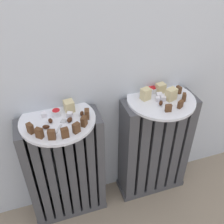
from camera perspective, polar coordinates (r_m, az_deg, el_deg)
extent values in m
cube|color=#47474C|center=(1.43, -8.94, -19.34)|extent=(0.35, 0.13, 0.03)
cube|color=#47474C|center=(1.21, -17.40, -13.19)|extent=(0.03, 0.13, 0.53)
cube|color=#47474C|center=(1.21, -15.34, -12.83)|extent=(0.03, 0.13, 0.53)
cube|color=#47474C|center=(1.21, -13.28, -12.44)|extent=(0.03, 0.13, 0.53)
cube|color=#47474C|center=(1.21, -11.22, -12.05)|extent=(0.03, 0.13, 0.53)
cube|color=#47474C|center=(1.21, -9.17, -11.63)|extent=(0.03, 0.13, 0.53)
cube|color=#47474C|center=(1.21, -7.14, -11.21)|extent=(0.03, 0.13, 0.53)
cube|color=#47474C|center=(1.22, -5.13, -10.77)|extent=(0.03, 0.13, 0.53)
cube|color=#47474C|center=(1.22, -3.14, -10.33)|extent=(0.03, 0.13, 0.53)
cube|color=#47474C|center=(1.51, 8.25, -14.96)|extent=(0.35, 0.13, 0.03)
cube|color=#47474C|center=(1.26, 3.36, -8.78)|extent=(0.04, 0.13, 0.53)
cube|color=#47474C|center=(1.27, 5.80, -8.17)|extent=(0.04, 0.13, 0.53)
cube|color=#47474C|center=(1.29, 8.16, -7.56)|extent=(0.04, 0.13, 0.53)
cube|color=#47474C|center=(1.31, 10.45, -6.96)|extent=(0.04, 0.13, 0.53)
cube|color=#47474C|center=(1.34, 12.65, -6.37)|extent=(0.04, 0.13, 0.53)
cube|color=#47474C|center=(1.36, 14.76, -5.79)|extent=(0.04, 0.13, 0.53)
cylinder|color=white|center=(1.02, -11.79, -1.70)|extent=(0.29, 0.29, 0.01)
cylinder|color=white|center=(1.13, 10.63, 2.67)|extent=(0.29, 0.29, 0.01)
cube|color=#56351E|center=(0.97, -17.43, -3.45)|extent=(0.03, 0.03, 0.04)
cube|color=#56351E|center=(0.94, -15.60, -4.46)|extent=(0.03, 0.03, 0.04)
cube|color=#56351E|center=(0.92, -13.04, -4.84)|extent=(0.03, 0.02, 0.04)
cube|color=#56351E|center=(0.92, -10.25, -4.50)|extent=(0.03, 0.02, 0.04)
cube|color=#56351E|center=(0.93, -7.79, -3.48)|extent=(0.03, 0.03, 0.04)
cube|color=#56351E|center=(0.96, -6.13, -2.02)|extent=(0.03, 0.03, 0.04)
cube|color=#56351E|center=(0.99, -5.50, -0.42)|extent=(0.02, 0.03, 0.04)
cube|color=beige|center=(1.04, -9.36, 1.30)|extent=(0.04, 0.04, 0.04)
cube|color=white|center=(1.01, -9.23, -0.60)|extent=(0.03, 0.03, 0.02)
cube|color=white|center=(1.04, -14.64, -0.59)|extent=(0.02, 0.02, 0.02)
ellipsoid|color=#3D1E0F|center=(1.02, -6.61, -0.31)|extent=(0.02, 0.03, 0.02)
ellipsoid|color=#3D1E0F|center=(0.98, -14.23, -3.16)|extent=(0.03, 0.02, 0.02)
ellipsoid|color=#3D1E0F|center=(1.00, -13.32, -1.85)|extent=(0.02, 0.03, 0.02)
ellipsoid|color=#3D1E0F|center=(0.99, -9.23, -1.68)|extent=(0.03, 0.03, 0.01)
cylinder|color=white|center=(1.03, -12.06, -0.16)|extent=(0.04, 0.04, 0.02)
cylinder|color=red|center=(1.03, -12.10, 0.11)|extent=(0.03, 0.03, 0.01)
cube|color=#56351E|center=(1.05, 12.22, 0.84)|extent=(0.03, 0.02, 0.03)
cube|color=#56351E|center=(1.08, 14.72, 1.64)|extent=(0.03, 0.02, 0.03)
cube|color=#56351E|center=(1.13, 15.47, 3.16)|extent=(0.02, 0.03, 0.03)
cube|color=#56351E|center=(1.18, 14.38, 4.73)|extent=(0.02, 0.03, 0.03)
cube|color=beige|center=(1.16, 10.57, 5.17)|extent=(0.04, 0.04, 0.04)
cube|color=beige|center=(1.10, 7.36, 3.94)|extent=(0.04, 0.04, 0.05)
cube|color=beige|center=(1.12, 12.80, 3.80)|extent=(0.05, 0.04, 0.05)
cube|color=white|center=(1.11, 11.11, 2.90)|extent=(0.03, 0.03, 0.02)
cube|color=white|center=(1.11, 9.95, 2.77)|extent=(0.02, 0.02, 0.02)
cube|color=white|center=(1.12, 10.29, 3.50)|extent=(0.03, 0.03, 0.02)
cube|color=white|center=(1.14, 7.97, 4.38)|extent=(0.03, 0.03, 0.03)
ellipsoid|color=#3D1E0F|center=(1.09, 10.63, 1.95)|extent=(0.03, 0.03, 0.02)
ellipsoid|color=#3D1E0F|center=(1.20, 10.21, 5.58)|extent=(0.03, 0.03, 0.02)
cylinder|color=white|center=(1.17, 8.70, 4.88)|extent=(0.04, 0.04, 0.02)
cylinder|color=red|center=(1.16, 8.73, 5.12)|extent=(0.04, 0.04, 0.01)
cube|color=#B7B7BC|center=(0.96, -11.80, -3.92)|extent=(0.04, 0.06, 0.00)
cube|color=#B7B7BC|center=(1.00, -10.55, -1.97)|extent=(0.03, 0.03, 0.00)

